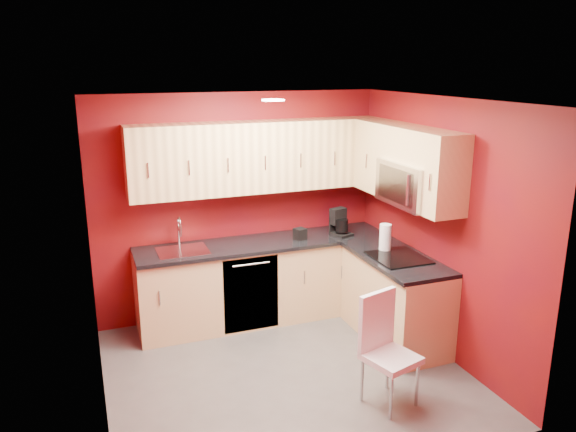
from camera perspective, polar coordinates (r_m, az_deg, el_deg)
floor at (r=5.44m, az=-0.24°, el=-15.66°), size 3.20×3.20×0.00m
ceiling at (r=4.67m, az=-0.28°, el=11.66°), size 3.20×3.20×0.00m
wall_back at (r=6.28m, az=-5.04°, el=1.00°), size 3.20×0.00×3.20m
wall_front at (r=3.64m, az=8.13°, el=-10.03°), size 3.20×0.00×3.20m
wall_left at (r=4.63m, az=-19.22°, el=-5.10°), size 0.00×3.00×3.00m
wall_right at (r=5.64m, az=15.15°, el=-1.14°), size 0.00×3.00×3.00m
base_cabinets_back at (r=6.32m, az=-2.37°, el=-6.65°), size 2.80×0.60×0.87m
base_cabinets_right at (r=5.95m, az=10.82°, el=-8.35°), size 0.60×1.30×0.87m
countertop_back at (r=6.15m, az=-2.37°, el=-2.77°), size 2.80×0.63×0.04m
countertop_right at (r=5.77m, az=10.99°, el=-4.28°), size 0.63×1.27×0.04m
upper_cabinets_back at (r=6.05m, az=-2.89°, el=6.06°), size 2.80×0.35×0.75m
upper_cabinets_right at (r=5.76m, az=11.62°, el=5.93°), size 0.35×1.55×0.75m
microwave at (r=5.59m, az=12.53°, el=3.21°), size 0.42×0.76×0.42m
cooktop at (r=5.73m, az=11.14°, el=-4.16°), size 0.50×0.55×0.01m
sink at (r=5.94m, az=-10.70°, el=-3.13°), size 0.52×0.42×0.35m
dishwasher_front at (r=5.99m, az=-3.77°, el=-7.93°), size 0.60×0.02×0.82m
downlight at (r=4.95m, az=-1.52°, el=11.69°), size 0.20×0.20×0.01m
coffee_maker at (r=6.34m, az=5.46°, el=-0.64°), size 0.25×0.29×0.30m
napkin_holder at (r=6.19m, az=1.23°, el=-1.83°), size 0.15×0.15×0.12m
paper_towel at (r=5.88m, az=9.85°, el=-2.18°), size 0.19×0.19×0.28m
dining_chair at (r=4.86m, az=10.42°, el=-13.45°), size 0.49×0.50×0.96m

